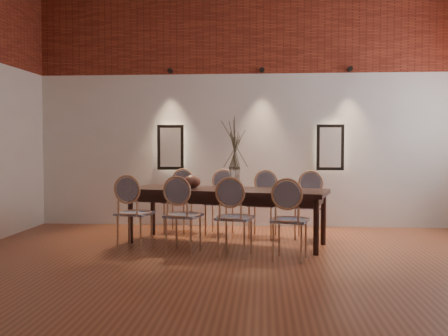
# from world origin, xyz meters

# --- Properties ---
(floor) EXTENTS (7.00, 7.00, 0.02)m
(floor) POSITION_xyz_m (0.00, 0.00, -0.01)
(floor) COLOR brown
(floor) RESTS_ON ground
(wall_back) EXTENTS (7.00, 0.10, 4.00)m
(wall_back) POSITION_xyz_m (0.00, 3.55, 2.00)
(wall_back) COLOR silver
(wall_back) RESTS_ON ground
(brick_band_back) EXTENTS (7.00, 0.02, 1.50)m
(brick_band_back) POSITION_xyz_m (0.00, 3.48, 3.25)
(brick_band_back) COLOR maroon
(brick_band_back) RESTS_ON ground
(niche_left) EXTENTS (0.36, 0.06, 0.66)m
(niche_left) POSITION_xyz_m (-1.30, 3.45, 1.30)
(niche_left) COLOR #FFEAC6
(niche_left) RESTS_ON wall_back
(niche_right) EXTENTS (0.36, 0.06, 0.66)m
(niche_right) POSITION_xyz_m (1.30, 3.45, 1.30)
(niche_right) COLOR #FFEAC6
(niche_right) RESTS_ON wall_back
(spot_fixture_left) EXTENTS (0.08, 0.10, 0.08)m
(spot_fixture_left) POSITION_xyz_m (-1.30, 3.42, 2.55)
(spot_fixture_left) COLOR black
(spot_fixture_left) RESTS_ON wall_back
(spot_fixture_mid) EXTENTS (0.08, 0.10, 0.08)m
(spot_fixture_mid) POSITION_xyz_m (0.20, 3.42, 2.55)
(spot_fixture_mid) COLOR black
(spot_fixture_mid) RESTS_ON wall_back
(spot_fixture_right) EXTENTS (0.08, 0.10, 0.08)m
(spot_fixture_right) POSITION_xyz_m (1.60, 3.42, 2.55)
(spot_fixture_right) COLOR black
(spot_fixture_right) RESTS_ON wall_back
(dining_table) EXTENTS (2.81, 1.46, 0.75)m
(dining_table) POSITION_xyz_m (-0.27, 1.92, 0.38)
(dining_table) COLOR black
(dining_table) RESTS_ON floor
(chair_near_a) EXTENTS (0.53, 0.53, 0.94)m
(chair_near_a) POSITION_xyz_m (-1.42, 1.46, 0.47)
(chair_near_a) COLOR tan
(chair_near_a) RESTS_ON floor
(chair_near_b) EXTENTS (0.53, 0.53, 0.94)m
(chair_near_b) POSITION_xyz_m (-0.76, 1.31, 0.47)
(chair_near_b) COLOR tan
(chair_near_b) RESTS_ON floor
(chair_near_c) EXTENTS (0.53, 0.53, 0.94)m
(chair_near_c) POSITION_xyz_m (-0.11, 1.15, 0.47)
(chair_near_c) COLOR tan
(chair_near_c) RESTS_ON floor
(chair_near_d) EXTENTS (0.53, 0.53, 0.94)m
(chair_near_d) POSITION_xyz_m (0.54, 0.99, 0.47)
(chair_near_d) COLOR tan
(chair_near_d) RESTS_ON floor
(chair_far_a) EXTENTS (0.53, 0.53, 0.94)m
(chair_far_a) POSITION_xyz_m (-1.08, 2.84, 0.47)
(chair_far_a) COLOR tan
(chair_far_a) RESTS_ON floor
(chair_far_b) EXTENTS (0.53, 0.53, 0.94)m
(chair_far_b) POSITION_xyz_m (-0.43, 2.69, 0.47)
(chair_far_b) COLOR tan
(chair_far_b) RESTS_ON floor
(chair_far_c) EXTENTS (0.53, 0.53, 0.94)m
(chair_far_c) POSITION_xyz_m (0.22, 2.53, 0.47)
(chair_far_c) COLOR tan
(chair_far_c) RESTS_ON floor
(chair_far_d) EXTENTS (0.53, 0.53, 0.94)m
(chair_far_d) POSITION_xyz_m (0.87, 2.38, 0.47)
(chair_far_d) COLOR tan
(chair_far_d) RESTS_ON floor
(vase) EXTENTS (0.14, 0.14, 0.30)m
(vase) POSITION_xyz_m (-0.16, 1.89, 0.90)
(vase) COLOR silver
(vase) RESTS_ON dining_table
(dried_branches) EXTENTS (0.50, 0.50, 0.70)m
(dried_branches) POSITION_xyz_m (-0.16, 1.89, 1.35)
(dried_branches) COLOR brown
(dried_branches) RESTS_ON vase
(bowl) EXTENTS (0.24, 0.24, 0.18)m
(bowl) POSITION_xyz_m (-0.75, 1.98, 0.84)
(bowl) COLOR brown
(bowl) RESTS_ON dining_table
(book) EXTENTS (0.29, 0.24, 0.03)m
(book) POSITION_xyz_m (-0.23, 2.13, 0.77)
(book) COLOR #83115B
(book) RESTS_ON dining_table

